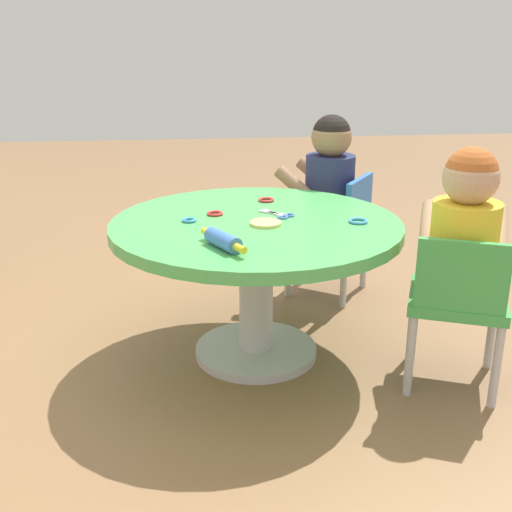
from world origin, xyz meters
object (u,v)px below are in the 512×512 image
object	(u,v)px
child_chair_left	(458,301)
rolling_pin	(223,240)
seated_child_right	(329,176)
seated_child_left	(465,229)
child_chair_right	(335,228)
craft_scissors	(280,215)
craft_table	(256,250)

from	to	relation	value
child_chair_left	rolling_pin	world-z (taller)	rolling_pin
child_chair_left	seated_child_right	bearing A→B (deg)	15.50
seated_child_left	child_chair_right	xyz separation A→B (m)	(0.79, 0.22, -0.23)
child_chair_left	seated_child_left	size ratio (longest dim) A/B	1.05
seated_child_right	craft_scissors	size ratio (longest dim) A/B	3.76
seated_child_left	craft_scissors	bearing A→B (deg)	60.15
craft_table	child_chair_right	world-z (taller)	child_chair_right
rolling_pin	craft_scissors	size ratio (longest dim) A/B	1.58
craft_table	rolling_pin	world-z (taller)	rolling_pin
child_chair_left	craft_scissors	xyz separation A→B (m)	(0.34, 0.52, 0.20)
child_chair_right	seated_child_right	xyz separation A→B (m)	(0.02, 0.03, 0.23)
child_chair_right	craft_table	bearing A→B (deg)	142.85
seated_child_right	craft_scissors	world-z (taller)	seated_child_right
child_chair_left	rolling_pin	distance (m)	0.77
child_chair_left	child_chair_right	bearing A→B (deg)	13.77
seated_child_left	seated_child_right	xyz separation A→B (m)	(0.81, 0.25, 0.00)
rolling_pin	craft_scissors	xyz separation A→B (m)	(0.33, -0.22, -0.02)
craft_table	seated_child_left	distance (m)	0.69
craft_table	craft_scissors	world-z (taller)	craft_scissors
craft_table	seated_child_right	distance (m)	0.69
child_chair_left	child_chair_right	distance (m)	0.85
rolling_pin	craft_table	bearing A→B (deg)	-24.80
child_chair_left	craft_scissors	distance (m)	0.66
child_chair_left	child_chair_right	xyz separation A→B (m)	(0.83, 0.20, 0.00)
craft_table	seated_child_left	size ratio (longest dim) A/B	1.95
child_chair_right	craft_scissors	bearing A→B (deg)	146.76
rolling_pin	seated_child_right	bearing A→B (deg)	-30.97
craft_scissors	rolling_pin	bearing A→B (deg)	146.60
seated_child_right	rolling_pin	bearing A→B (deg)	149.03
child_chair_right	seated_child_right	bearing A→B (deg)	55.79
rolling_pin	craft_scissors	world-z (taller)	rolling_pin
child_chair_left	child_chair_right	world-z (taller)	same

